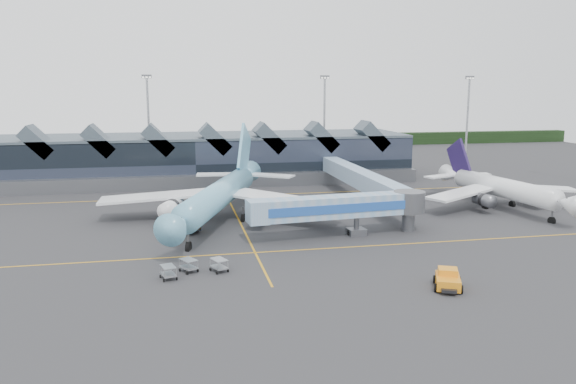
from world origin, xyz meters
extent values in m
plane|color=#2B2B2E|center=(0.00, 0.00, 0.00)|extent=(260.00, 260.00, 0.00)
cube|color=orange|center=(0.00, -8.00, 0.01)|extent=(120.00, 0.25, 0.01)
cube|color=orange|center=(0.00, 28.00, 0.01)|extent=(120.00, 0.25, 0.01)
cube|color=orange|center=(0.00, 10.00, 0.01)|extent=(0.25, 60.00, 0.01)
cube|color=black|center=(0.00, 110.00, 2.00)|extent=(260.00, 4.00, 4.00)
cube|color=black|center=(-5.00, 48.00, 4.50)|extent=(90.00, 20.00, 9.00)
cube|color=#44505B|center=(-5.00, 48.00, 9.20)|extent=(90.00, 20.00, 0.60)
cube|color=#5C5E64|center=(-5.00, 37.00, 1.30)|extent=(90.00, 2.50, 2.60)
cube|color=#44505B|center=(-34.00, 41.00, 9.30)|extent=(6.43, 6.00, 6.43)
cube|color=#44505B|center=(-23.00, 41.00, 9.30)|extent=(6.43, 6.00, 6.43)
cube|color=#44505B|center=(-12.00, 41.00, 9.30)|extent=(6.43, 6.00, 6.43)
cube|color=#44505B|center=(-1.00, 41.00, 9.30)|extent=(6.43, 6.00, 6.43)
cube|color=#44505B|center=(10.00, 41.00, 9.30)|extent=(6.43, 6.00, 6.43)
cube|color=#44505B|center=(21.00, 41.00, 9.30)|extent=(6.43, 6.00, 6.43)
cube|color=#44505B|center=(32.00, 41.00, 9.30)|extent=(6.43, 6.00, 6.43)
cylinder|color=#9A9DA2|center=(-15.00, 72.00, 11.00)|extent=(0.56, 0.56, 22.00)
cube|color=#5C5E64|center=(-15.00, 72.00, 22.00)|extent=(2.40, 0.50, 0.90)
cylinder|color=#9A9DA2|center=(30.00, 72.00, 11.00)|extent=(0.56, 0.56, 22.00)
cube|color=#5C5E64|center=(30.00, 72.00, 22.00)|extent=(2.40, 0.50, 0.90)
cylinder|color=#9A9DA2|center=(70.00, 70.00, 11.00)|extent=(0.56, 0.56, 22.00)
cube|color=#5C5E64|center=(70.00, 70.00, 22.00)|extent=(2.40, 0.50, 0.90)
cylinder|color=#63AAC9|center=(-2.91, 8.07, 4.06)|extent=(13.76, 29.97, 3.76)
cone|color=#63AAC9|center=(-8.89, -8.75, 4.06)|extent=(5.29, 6.18, 3.76)
cube|color=black|center=(-9.11, -9.36, 4.85)|extent=(1.46, 0.80, 0.48)
cone|color=#63AAC9|center=(3.37, 25.70, 4.34)|extent=(5.88, 7.82, 3.76)
cube|color=white|center=(-11.54, 12.48, 3.40)|extent=(17.24, 6.13, 1.24)
cube|color=white|center=(6.58, 6.03, 3.40)|extent=(16.99, 14.91, 1.24)
cylinder|color=white|center=(-9.68, 8.17, 2.46)|extent=(3.95, 5.70, 2.33)
cylinder|color=white|center=(2.40, 3.86, 2.46)|extent=(3.95, 5.70, 2.33)
cube|color=#63AAC9|center=(2.79, 24.06, 8.26)|extent=(3.65, 9.22, 10.36)
cube|color=white|center=(-1.43, 26.02, 4.34)|extent=(8.10, 3.80, 0.25)
cube|color=white|center=(7.30, 22.92, 4.34)|extent=(8.21, 6.87, 0.25)
cylinder|color=#5C5E64|center=(-7.72, -5.47, 1.09)|extent=(0.28, 0.28, 2.18)
cylinder|color=#5C5E64|center=(-5.48, 10.37, 1.09)|extent=(0.28, 0.28, 2.18)
cylinder|color=#5C5E64|center=(0.54, 8.22, 1.09)|extent=(0.28, 0.28, 2.18)
cylinder|color=black|center=(-7.72, -5.47, 0.39)|extent=(0.89, 1.46, 1.39)
cylinder|color=white|center=(42.86, 8.45, 3.40)|extent=(6.03, 22.28, 3.15)
cone|color=white|center=(44.56, -4.35, 3.40)|extent=(3.62, 4.16, 3.15)
cube|color=black|center=(44.62, -4.82, 4.06)|extent=(1.23, 0.49, 0.48)
cone|color=white|center=(41.08, 21.88, 3.64)|extent=(3.79, 5.41, 3.15)
cube|color=white|center=(35.42, 8.48, 2.85)|extent=(13.59, 9.35, 1.05)
cube|color=white|center=(50.03, 10.42, 2.85)|extent=(13.63, 6.40, 1.05)
cylinder|color=#5C5E64|center=(38.19, 6.24, 2.06)|extent=(2.43, 4.00, 1.95)
cylinder|color=#5C5E64|center=(47.94, 7.54, 2.06)|extent=(2.43, 4.00, 1.95)
cube|color=#231643|center=(41.24, 20.63, 6.55)|extent=(1.40, 7.08, 7.68)
cube|color=white|center=(37.68, 20.48, 3.64)|extent=(6.40, 4.26, 0.26)
cube|color=white|center=(44.72, 21.41, 3.64)|extent=(6.22, 2.86, 0.26)
cylinder|color=#5C5E64|center=(44.23, -1.85, 0.91)|extent=(0.29, 0.29, 1.82)
cylinder|color=#5C5E64|center=(40.08, 9.04, 0.91)|extent=(0.29, 0.29, 1.82)
cylinder|color=#5C5E64|center=(45.39, 9.74, 0.91)|extent=(0.29, 0.29, 1.82)
cylinder|color=black|center=(44.23, -1.85, 0.33)|extent=(0.62, 1.22, 1.17)
cube|color=#7DA9D1|center=(11.50, -2.86, 4.04)|extent=(19.47, 4.76, 2.80)
cube|color=#2251AC|center=(11.64, -4.35, 4.04)|extent=(19.20, 2.00, 1.16)
cube|color=#7DA9D1|center=(0.94, -3.90, 4.04)|extent=(2.80, 3.31, 2.89)
cylinder|color=#5C5E64|center=(14.37, -2.58, 2.02)|extent=(0.67, 0.67, 4.04)
cube|color=#5C5E64|center=(14.37, -2.58, 0.43)|extent=(2.49, 2.14, 0.87)
cylinder|color=black|center=(13.42, -2.67, 0.34)|extent=(0.47, 0.90, 0.87)
cylinder|color=black|center=(15.33, -2.48, 0.34)|extent=(0.47, 0.90, 0.87)
cylinder|color=#5C5E64|center=(22.05, -1.82, 4.04)|extent=(4.24, 4.24, 2.89)
cylinder|color=#5C5E64|center=(22.05, -1.82, 2.02)|extent=(1.74, 1.74, 4.04)
cube|color=black|center=(-8.53, 5.40, 0.72)|extent=(5.34, 8.94, 0.48)
cube|color=orange|center=(-7.32, 2.35, 1.74)|extent=(2.94, 2.83, 2.13)
cube|color=black|center=(-7.04, 1.63, 2.22)|extent=(2.03, 0.91, 0.97)
cylinder|color=silver|center=(-8.95, 6.48, 2.03)|extent=(4.12, 6.03, 2.22)
sphere|color=silver|center=(-9.98, 9.09, 2.03)|extent=(2.13, 2.13, 2.13)
sphere|color=silver|center=(-7.92, 3.88, 2.03)|extent=(2.13, 2.13, 2.13)
cylinder|color=black|center=(-8.59, 2.26, 0.48)|extent=(0.67, 1.02, 0.97)
cylinder|color=black|center=(-6.34, 3.15, 0.48)|extent=(0.67, 1.02, 0.97)
cylinder|color=black|center=(-9.83, 5.41, 0.48)|extent=(0.67, 1.02, 0.97)
cylinder|color=black|center=(-7.58, 6.30, 0.48)|extent=(0.67, 1.02, 0.97)
cylinder|color=black|center=(-10.71, 7.66, 0.48)|extent=(0.67, 1.02, 0.97)
cylinder|color=black|center=(-8.46, 8.54, 0.48)|extent=(0.67, 1.02, 0.97)
cube|color=orange|center=(16.74, -23.67, 0.71)|extent=(3.50, 4.25, 1.02)
cube|color=orange|center=(16.98, -23.11, 1.47)|extent=(2.32, 2.22, 0.71)
cube|color=black|center=(15.97, -25.44, 0.46)|extent=(1.63, 1.31, 0.30)
cylinder|color=black|center=(15.18, -24.33, 0.41)|extent=(0.60, 0.87, 0.81)
cylinder|color=black|center=(17.33, -25.25, 0.41)|extent=(0.60, 0.87, 0.81)
cylinder|color=black|center=(16.15, -22.09, 0.41)|extent=(0.60, 0.87, 0.81)
cylinder|color=black|center=(18.29, -23.01, 0.41)|extent=(0.60, 0.87, 0.81)
cube|color=#95989D|center=(-7.93, -13.59, 0.49)|extent=(2.06, 2.33, 0.13)
cube|color=#95989D|center=(-7.93, -13.59, 1.34)|extent=(2.06, 2.33, 0.07)
cylinder|color=black|center=(-7.70, -12.64, 0.16)|extent=(0.25, 0.33, 0.32)
cube|color=#95989D|center=(-4.75, -14.15, 0.49)|extent=(1.94, 2.31, 0.13)
cube|color=#95989D|center=(-4.75, -14.15, 1.34)|extent=(1.94, 2.31, 0.07)
cylinder|color=black|center=(-4.42, -13.22, 0.16)|extent=(0.23, 0.34, 0.32)
cube|color=#95989D|center=(-10.03, -15.49, 0.49)|extent=(1.73, 2.23, 0.13)
cube|color=#95989D|center=(-10.03, -15.49, 1.34)|extent=(1.73, 2.23, 0.07)
cylinder|color=black|center=(-9.57, -14.63, 0.16)|extent=(0.19, 0.34, 0.32)
camera|label=1|loc=(-8.94, -71.68, 19.29)|focal=35.00mm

